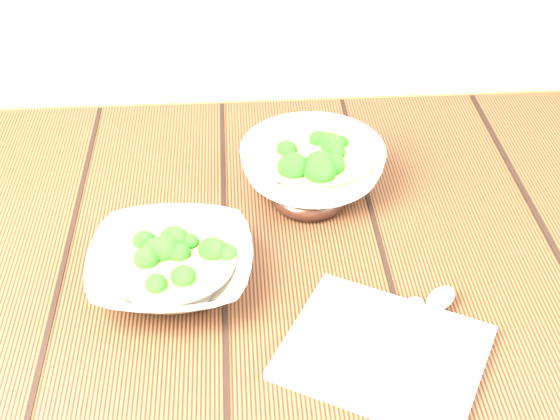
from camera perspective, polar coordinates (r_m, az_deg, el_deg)
name	(u,v)px	position (r m, az deg, el deg)	size (l,w,h in m)	color
table	(243,328)	(1.06, -2.69, -8.60)	(1.20, 0.80, 0.75)	#392010
soup_bowl_front	(171,266)	(0.94, -7.95, -4.05)	(0.20, 0.20, 0.06)	silver
soup_bowl_back	(313,165)	(1.08, 2.40, 3.29)	(0.26, 0.26, 0.07)	silver
trivet	(309,195)	(1.06, 2.13, 1.08)	(0.10, 0.10, 0.03)	black
napkin	(384,352)	(0.87, 7.60, -10.28)	(0.21, 0.17, 0.01)	beige
spoon_left	(394,326)	(0.88, 8.34, -8.42)	(0.13, 0.14, 0.01)	#ACA798
spoon_right	(426,315)	(0.90, 10.64, -7.55)	(0.13, 0.14, 0.01)	#ACA798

